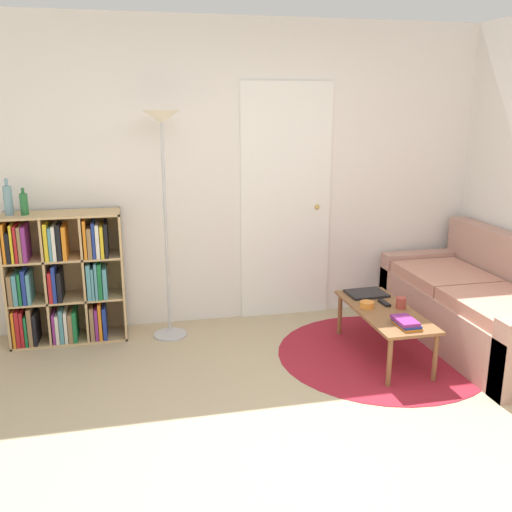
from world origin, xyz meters
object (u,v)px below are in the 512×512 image
(couch, at_px, (485,309))
(bottle_middle, at_px, (24,204))
(floor_lamp, at_px, (163,152))
(bowl, at_px, (367,305))
(cup, at_px, (401,303))
(bookshelf, at_px, (63,280))
(coffee_table, at_px, (384,315))
(bottle_left, at_px, (8,200))
(laptop, at_px, (366,293))

(couch, xyz_separation_m, bottle_middle, (-3.57, 0.82, 0.87))
(floor_lamp, relative_size, bowl, 16.84)
(cup, distance_m, bottle_middle, 3.01)
(bookshelf, relative_size, cup, 12.15)
(bookshelf, height_order, coffee_table, bookshelf)
(bottle_left, bearing_deg, laptop, -10.93)
(bookshelf, height_order, bottle_left, bottle_left)
(couch, distance_m, bowl, 1.03)
(bowl, height_order, cup, cup)
(bookshelf, relative_size, bottle_middle, 5.05)
(floor_lamp, xyz_separation_m, bottle_middle, (-1.07, 0.10, -0.38))
(coffee_table, relative_size, bottle_left, 3.65)
(bowl, bearing_deg, bottle_middle, 162.50)
(coffee_table, distance_m, bowl, 0.15)
(floor_lamp, height_order, bottle_left, floor_lamp)
(coffee_table, relative_size, bowl, 9.33)
(cup, bearing_deg, bookshelf, 160.85)
(coffee_table, xyz_separation_m, bowl, (-0.11, 0.07, 0.07))
(coffee_table, bearing_deg, cup, -2.47)
(bookshelf, height_order, laptop, bookshelf)
(couch, bearing_deg, bookshelf, 166.07)
(bottle_left, bearing_deg, bottle_middle, -11.52)
(couch, distance_m, laptop, 0.96)
(couch, xyz_separation_m, cup, (-0.78, -0.06, 0.14))
(laptop, bearing_deg, floor_lamp, 165.49)
(laptop, distance_m, bottle_left, 2.94)
(bowl, bearing_deg, floor_lamp, 154.52)
(bowl, distance_m, cup, 0.26)
(couch, height_order, bowl, couch)
(floor_lamp, xyz_separation_m, bottle_left, (-1.19, 0.13, -0.35))
(couch, relative_size, coffee_table, 1.83)
(coffee_table, relative_size, cup, 11.72)
(coffee_table, relative_size, bottle_middle, 4.88)
(bowl, xyz_separation_m, bottle_middle, (-2.54, 0.80, 0.75))
(couch, bearing_deg, bowl, 179.21)
(floor_lamp, height_order, couch, floor_lamp)
(floor_lamp, bearing_deg, cup, -24.30)
(bookshelf, xyz_separation_m, couch, (3.34, -0.83, -0.23))
(floor_lamp, height_order, coffee_table, floor_lamp)
(couch, bearing_deg, bottle_left, 167.17)
(couch, bearing_deg, cup, -175.61)
(bowl, bearing_deg, coffee_table, -30.87)
(bookshelf, distance_m, cup, 2.71)
(bookshelf, bearing_deg, coffee_table, -19.99)
(bottle_left, bearing_deg, coffee_table, -17.86)
(coffee_table, relative_size, laptop, 3.22)
(floor_lamp, distance_m, coffee_table, 2.13)
(coffee_table, distance_m, laptop, 0.36)
(laptop, bearing_deg, bowl, -112.55)
(bottle_left, bearing_deg, cup, -17.21)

